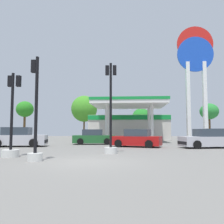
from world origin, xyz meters
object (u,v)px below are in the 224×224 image
(traffic_signal_3, at_px, (35,128))
(tree_3, at_px, (209,112))
(car_4, at_px, (217,137))
(tree_0, at_px, (25,110))
(tree_1, at_px, (84,109))
(car_1, at_px, (207,139))
(car_3, at_px, (94,138))
(car_2, at_px, (136,139))
(traffic_signal_0, at_px, (12,132))
(traffic_signal_2, at_px, (111,123))
(car_0, at_px, (19,138))
(station_pole_sign, at_px, (196,67))
(tree_2, at_px, (141,116))

(traffic_signal_3, height_order, tree_3, tree_3)
(car_4, bearing_deg, tree_0, 147.40)
(car_4, distance_m, tree_1, 24.31)
(car_1, distance_m, car_3, 10.13)
(car_2, distance_m, tree_3, 24.02)
(tree_1, xyz_separation_m, tree_3, (20.91, -1.30, -0.72))
(traffic_signal_0, xyz_separation_m, traffic_signal_2, (4.85, 2.10, 0.55))
(car_0, bearing_deg, tree_3, 42.49)
(traffic_signal_0, bearing_deg, car_1, 30.11)
(traffic_signal_2, relative_size, tree_1, 0.71)
(car_1, bearing_deg, tree_1, 121.70)
(car_4, xyz_separation_m, tree_0, (-26.17, 16.73, 4.26))
(car_4, height_order, traffic_signal_0, traffic_signal_0)
(station_pole_sign, distance_m, traffic_signal_0, 22.33)
(car_4, distance_m, traffic_signal_2, 13.02)
(car_1, xyz_separation_m, tree_0, (-23.91, 21.07, 4.28))
(car_2, bearing_deg, car_0, -178.57)
(car_0, relative_size, tree_1, 0.63)
(traffic_signal_3, height_order, tree_2, tree_2)
(station_pole_sign, xyz_separation_m, car_2, (-7.23, -8.36, -8.05))
(traffic_signal_0, distance_m, traffic_signal_3, 2.32)
(station_pole_sign, relative_size, traffic_signal_0, 3.19)
(car_0, relative_size, traffic_signal_3, 1.02)
(car_1, distance_m, traffic_signal_0, 13.69)
(tree_3, bearing_deg, tree_1, 176.44)
(station_pole_sign, xyz_separation_m, car_3, (-11.17, -5.04, -8.04))
(car_1, relative_size, tree_3, 0.74)
(traffic_signal_0, distance_m, tree_0, 30.66)
(station_pole_sign, bearing_deg, tree_0, 155.09)
(car_3, height_order, tree_1, tree_1)
(station_pole_sign, distance_m, traffic_signal_2, 17.84)
(tree_3, bearing_deg, tree_0, 179.60)
(car_3, distance_m, tree_2, 16.82)
(car_1, height_order, tree_2, tree_2)
(car_1, xyz_separation_m, tree_1, (-13.68, 22.16, 4.45))
(car_3, xyz_separation_m, traffic_signal_0, (-2.55, -10.92, 0.59))
(car_3, height_order, tree_3, tree_3)
(car_0, distance_m, tree_0, 22.82)
(tree_0, relative_size, tree_1, 0.86)
(car_2, relative_size, tree_3, 0.75)
(tree_0, bearing_deg, tree_2, -3.90)
(car_2, relative_size, traffic_signal_2, 0.81)
(car_4, relative_size, tree_3, 0.77)
(car_2, distance_m, car_4, 8.41)
(traffic_signal_3, bearing_deg, tree_2, 77.60)
(car_3, xyz_separation_m, tree_1, (-4.40, 18.10, 4.46))
(car_0, xyz_separation_m, car_4, (17.25, 3.85, -0.04))
(car_0, height_order, car_4, car_0)
(car_1, bearing_deg, car_0, 178.12)
(tree_0, bearing_deg, traffic_signal_3, -64.71)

